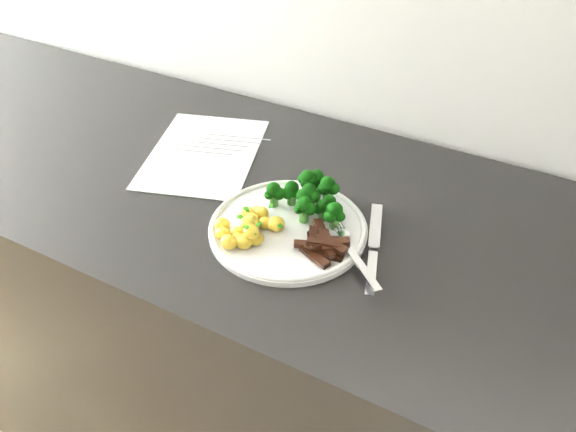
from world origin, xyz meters
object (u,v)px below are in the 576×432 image
Objects in this scene: recipe_paper at (204,153)px; potatoes at (249,227)px; plate at (288,228)px; broccoli at (312,194)px; knife at (373,258)px; fork at (355,254)px; counter at (289,367)px; beef_strips at (323,244)px.

recipe_paper is 2.93× the size of potatoes.
broccoli reaches higher than plate.
recipe_paper is 2.31× the size of broccoli.
plate is at bearing 179.09° from knife.
fork is at bearing -8.43° from plate.
fork is (0.15, -0.08, 0.46)m from counter.
knife is at bearing 12.47° from potatoes.
fork is (0.12, -0.02, 0.01)m from plate.
recipe_paper is 0.28m from plate.
knife is (0.19, 0.04, -0.01)m from potatoes.
recipe_paper is at bearing 140.75° from potatoes.
counter is 0.49m from recipe_paper.
beef_strips is (0.06, -0.08, -0.02)m from broccoli.
counter is 0.48m from knife.
beef_strips is at bearing -24.50° from recipe_paper.
potatoes is 0.12m from beef_strips.
recipe_paper is at bearing 165.68° from broccoli.
potatoes is at bearing -96.56° from counter.
beef_strips is at bearing 10.81° from potatoes.
knife is at bearing -24.41° from broccoli.
knife is at bearing -17.83° from recipe_paper.
potatoes reaches higher than knife.
counter is 11.89× the size of knife.
broccoli reaches higher than fork.
fork is (0.11, -0.07, -0.02)m from broccoli.
recipe_paper is 1.30× the size of plate.
broccoli is 0.13m from fork.
fork is at bearing -145.83° from knife.
counter is 7.26× the size of recipe_paper.
knife reaches higher than counter.
beef_strips reaches higher than fork.
fork reaches higher than recipe_paper.
potatoes is (0.20, -0.17, 0.02)m from recipe_paper.
counter is at bearing 152.74° from fork.
potatoes is 0.19m from knife.
fork is (0.37, -0.14, 0.02)m from recipe_paper.
beef_strips is at bearing -53.43° from broccoli.
recipe_paper is at bearing 162.17° from knife.
beef_strips reaches higher than recipe_paper.
counter is at bearing 160.26° from knife.
counter is 9.43× the size of plate.
plate is 0.06m from potatoes.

